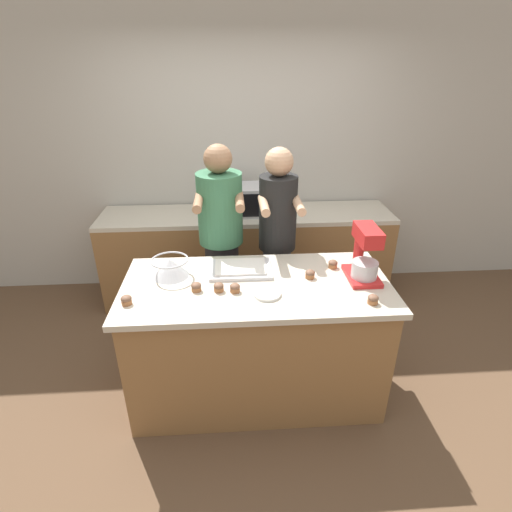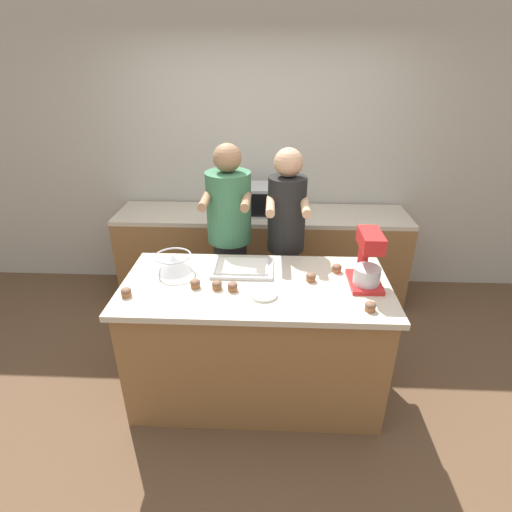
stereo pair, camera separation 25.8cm
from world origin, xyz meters
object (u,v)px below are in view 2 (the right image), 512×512
small_plate (264,294)px  cupcake_4 (217,285)px  baking_tray (243,268)px  stand_mixer (367,262)px  cupcake_1 (126,292)px  cupcake_5 (370,306)px  mixing_bowl (174,263)px  person_left (230,245)px  cupcake_3 (311,277)px  cupcake_2 (337,268)px  microwave_oven (259,200)px  cupcake_6 (195,283)px  person_right (285,246)px  cupcake_0 (233,286)px

small_plate → cupcake_4: size_ratio=2.66×
baking_tray → stand_mixer: bearing=-10.9°
small_plate → cupcake_1: (-0.85, -0.04, 0.02)m
baking_tray → cupcake_5: bearing=-30.6°
mixing_bowl → small_plate: size_ratio=1.46×
person_left → cupcake_3: 0.84m
cupcake_2 → cupcake_3: same height
microwave_oven → cupcake_1: size_ratio=8.55×
cupcake_3 → cupcake_6: (-0.75, -0.12, 0.00)m
stand_mixer → cupcake_3: stand_mixer is taller
mixing_bowl → cupcake_1: (-0.22, -0.33, -0.04)m
small_plate → cupcake_6: (-0.44, 0.08, 0.02)m
microwave_oven → cupcake_3: size_ratio=8.55×
baking_tray → cupcake_6: (-0.29, -0.25, 0.01)m
baking_tray → cupcake_4: 0.30m
person_right → stand_mixer: bearing=-50.7°
small_plate → cupcake_0: 0.21m
mixing_bowl → cupcake_2: (1.12, 0.04, -0.04)m
person_right → cupcake_4: bearing=-122.5°
cupcake_3 → cupcake_6: same height
baking_tray → cupcake_4: (-0.15, -0.26, 0.01)m
cupcake_4 → baking_tray: bearing=60.6°
mixing_bowl → cupcake_6: 0.28m
microwave_oven → cupcake_0: 1.46m
microwave_oven → cupcake_5: bearing=-66.5°
cupcake_5 → stand_mixer: bearing=84.9°
cupcake_0 → cupcake_2: size_ratio=1.00×
cupcake_2 → cupcake_6: size_ratio=1.00×
person_left → cupcake_6: bearing=-102.1°
cupcake_2 → cupcake_6: 0.97m
baking_tray → cupcake_0: bearing=-99.0°
person_right → cupcake_1: size_ratio=25.77×
microwave_oven → cupcake_6: size_ratio=8.55×
cupcake_1 → cupcake_6: 0.43m
stand_mixer → cupcake_0: bearing=-172.2°
baking_tray → small_plate: size_ratio=2.47×
small_plate → cupcake_2: cupcake_2 is taller
cupcake_5 → cupcake_6: size_ratio=1.00×
cupcake_0 → person_left: bearing=97.3°
stand_mixer → microwave_oven: size_ratio=0.67×
small_plate → cupcake_5: size_ratio=2.66×
person_right → cupcake_0: 0.81m
microwave_oven → cupcake_4: microwave_oven is taller
person_right → cupcake_5: bearing=-62.7°
baking_tray → small_plate: (0.16, -0.33, -0.01)m
stand_mixer → cupcake_6: stand_mixer is taller
person_right → mixing_bowl: 0.93m
cupcake_2 → microwave_oven: bearing=116.3°
mixing_bowl → person_left: bearing=55.8°
cupcake_3 → cupcake_5: same height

